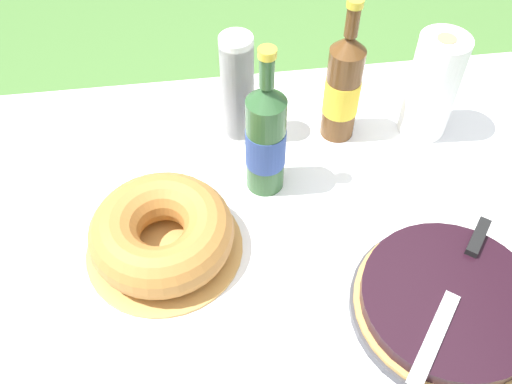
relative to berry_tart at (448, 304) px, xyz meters
name	(u,v)px	position (x,y,z in m)	size (l,w,h in m)	color
ground_plane	(241,369)	(-0.36, 0.25, -0.76)	(16.00, 16.00, 0.00)	#4C7A38
garden_table	(235,244)	(-0.36, 0.25, -0.10)	(1.63, 0.94, 0.73)	brown
tablecloth	(234,228)	(-0.36, 0.25, -0.04)	(1.64, 0.95, 0.10)	white
berry_tart	(448,304)	(0.00, 0.00, 0.00)	(0.35, 0.35, 0.06)	#38383D
serving_knife	(459,281)	(0.02, 0.02, 0.04)	(0.25, 0.31, 0.01)	silver
bundt_cake	(162,234)	(-0.50, 0.21, 0.02)	(0.31, 0.31, 0.10)	tan
cup_stack	(238,90)	(-0.32, 0.51, 0.10)	(0.07, 0.07, 0.27)	white
cider_bottle_green	(266,139)	(-0.28, 0.35, 0.11)	(0.08, 0.08, 0.35)	#2D562D
cider_bottle_amber	(343,88)	(-0.09, 0.49, 0.10)	(0.08, 0.08, 0.35)	brown
paper_towel_roll	(433,86)	(0.11, 0.47, 0.10)	(0.11, 0.11, 0.25)	white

